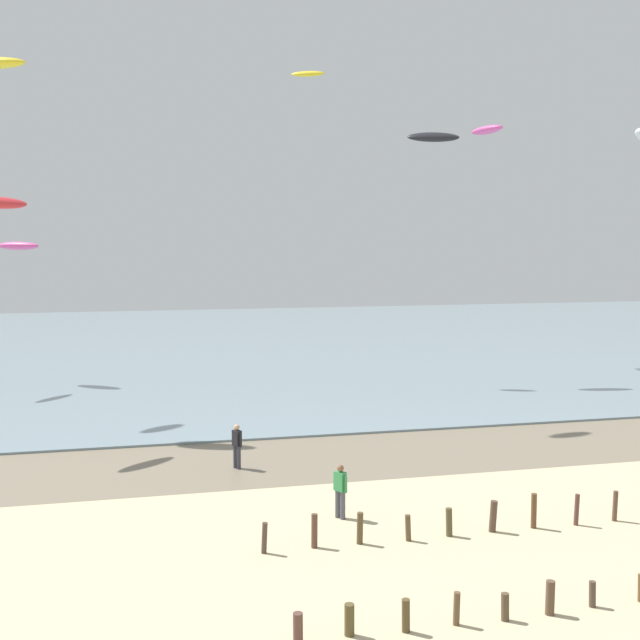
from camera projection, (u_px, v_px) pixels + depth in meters
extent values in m
cube|color=#7A6D59|center=(214.00, 465.00, 31.71)|extent=(120.00, 6.96, 0.01)
cube|color=gray|center=(162.00, 344.00, 68.90)|extent=(160.00, 70.00, 0.10)
cylinder|color=brown|center=(298.00, 628.00, 17.56)|extent=(0.22, 0.23, 0.68)
cylinder|color=brown|center=(349.00, 620.00, 17.88)|extent=(0.23, 0.24, 0.73)
cylinder|color=#4D4027|center=(406.00, 616.00, 18.04)|extent=(0.20, 0.22, 0.77)
cylinder|color=brown|center=(457.00, 609.00, 18.37)|extent=(0.15, 0.18, 0.77)
cylinder|color=brown|center=(505.00, 607.00, 18.61)|extent=(0.19, 0.19, 0.64)
cylinder|color=brown|center=(550.00, 598.00, 18.90)|extent=(0.22, 0.21, 0.80)
cylinder|color=#4D3D30|center=(592.00, 594.00, 19.31)|extent=(0.17, 0.17, 0.62)
cylinder|color=#4D3B30|center=(264.00, 538.00, 22.63)|extent=(0.18, 0.17, 0.88)
cylinder|color=brown|center=(314.00, 531.00, 23.06)|extent=(0.19, 0.21, 0.97)
cylinder|color=brown|center=(360.00, 528.00, 23.34)|extent=(0.19, 0.20, 0.93)
cylinder|color=brown|center=(408.00, 528.00, 23.59)|extent=(0.19, 0.17, 0.77)
cylinder|color=brown|center=(449.00, 522.00, 23.97)|extent=(0.21, 0.20, 0.84)
cylinder|color=#4F3B2D|center=(493.00, 516.00, 24.32)|extent=(0.25, 0.24, 0.96)
cylinder|color=brown|center=(534.00, 511.00, 24.63)|extent=(0.18, 0.19, 1.07)
cylinder|color=brown|center=(577.00, 510.00, 24.89)|extent=(0.16, 0.17, 0.97)
cylinder|color=brown|center=(615.00, 506.00, 25.28)|extent=(0.17, 0.16, 0.95)
cylinder|color=#4C4C56|center=(343.00, 505.00, 25.43)|extent=(0.16, 0.16, 0.88)
cylinder|color=#4C4C56|center=(338.00, 504.00, 25.59)|extent=(0.16, 0.16, 0.88)
cube|color=#338C4C|center=(340.00, 481.00, 25.44)|extent=(0.37, 0.42, 0.60)
sphere|color=brown|center=(340.00, 468.00, 25.40)|extent=(0.22, 0.22, 0.22)
cylinder|color=#338C4C|center=(346.00, 485.00, 25.27)|extent=(0.09, 0.09, 0.52)
cylinder|color=#338C4C|center=(335.00, 481.00, 25.62)|extent=(0.09, 0.09, 0.52)
cylinder|color=#383842|center=(235.00, 457.00, 31.23)|extent=(0.16, 0.16, 0.88)
cylinder|color=#383842|center=(239.00, 458.00, 31.07)|extent=(0.16, 0.16, 0.88)
cube|color=black|center=(237.00, 438.00, 31.08)|extent=(0.36, 0.42, 0.60)
sphere|color=tan|center=(237.00, 427.00, 31.04)|extent=(0.22, 0.22, 0.22)
cylinder|color=black|center=(233.00, 438.00, 31.27)|extent=(0.09, 0.09, 0.52)
cylinder|color=black|center=(241.00, 440.00, 30.91)|extent=(0.09, 0.09, 0.52)
ellipsoid|color=#E54C99|center=(18.00, 246.00, 49.73)|extent=(3.06, 2.67, 0.56)
ellipsoid|color=#E54C99|center=(487.00, 130.00, 56.92)|extent=(1.61, 3.55, 0.55)
ellipsoid|color=yellow|center=(308.00, 74.00, 50.69)|extent=(2.23, 1.50, 0.53)
ellipsoid|color=black|center=(433.00, 137.00, 50.25)|extent=(3.40, 1.76, 0.91)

